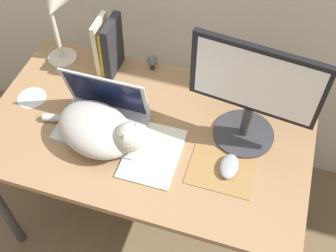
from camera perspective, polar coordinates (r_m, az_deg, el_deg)
The scene contains 11 objects.
desk at distance 1.72m, azimuth -2.76°, elevation -1.94°, with size 1.28×0.75×0.73m.
laptop at distance 1.66m, azimuth -8.83°, elevation 1.20°, with size 0.34×0.22×0.23m.
cat at distance 1.59m, azimuth -9.29°, elevation -0.52°, with size 0.45×0.33×0.16m.
external_monitor at distance 1.49m, azimuth 11.41°, elevation 4.45°, with size 0.46×0.24×0.44m.
mousepad at distance 1.56m, azimuth 7.24°, elevation -6.03°, with size 0.24×0.18×0.00m.
computer_mouse at distance 1.55m, azimuth 8.28°, elevation -5.41°, with size 0.07×0.11×0.03m.
book_row at distance 1.83m, azimuth -8.06°, elevation 10.58°, with size 0.08×0.15×0.26m.
desk_lamp at distance 1.80m, azimuth -15.03°, elevation 14.12°, with size 0.17×0.17×0.40m.
notepad at distance 1.59m, azimuth -2.09°, elevation -3.71°, with size 0.20×0.28×0.01m.
webcam at distance 1.86m, azimuth -2.13°, elevation 8.76°, with size 0.05×0.05×0.07m.
cd_disc at distance 1.86m, azimuth -17.95°, elevation 3.65°, with size 0.12×0.12×0.00m.
Camera 1 is at (0.38, -0.58, 2.03)m, focal length 45.00 mm.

